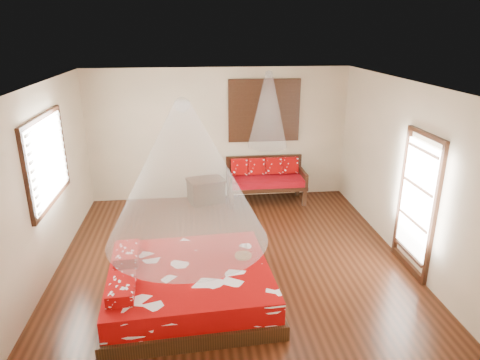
# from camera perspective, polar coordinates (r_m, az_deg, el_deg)

# --- Properties ---
(room) EXTENTS (5.54, 5.54, 2.84)m
(room) POSITION_cam_1_polar(r_m,az_deg,el_deg) (6.52, -1.20, 0.42)
(room) COLOR black
(room) RESTS_ON ground
(bed) EXTENTS (2.34, 2.14, 0.65)m
(bed) POSITION_cam_1_polar(r_m,az_deg,el_deg) (6.01, -6.86, -13.75)
(bed) COLOR black
(bed) RESTS_ON floor
(daybed) EXTENTS (1.66, 0.74, 0.94)m
(daybed) POSITION_cam_1_polar(r_m,az_deg,el_deg) (9.16, 3.43, 0.30)
(daybed) COLOR black
(daybed) RESTS_ON floor
(storage_chest) EXTENTS (0.87, 0.74, 0.51)m
(storage_chest) POSITION_cam_1_polar(r_m,az_deg,el_deg) (9.19, -4.56, -1.38)
(storage_chest) COLOR black
(storage_chest) RESTS_ON floor
(shutter_panel) EXTENTS (1.52, 0.06, 1.32)m
(shutter_panel) POSITION_cam_1_polar(r_m,az_deg,el_deg) (9.13, 3.24, 9.21)
(shutter_panel) COLOR black
(shutter_panel) RESTS_ON wall_back
(window_left) EXTENTS (0.10, 1.74, 1.34)m
(window_left) POSITION_cam_1_polar(r_m,az_deg,el_deg) (6.94, -24.28, 2.44)
(window_left) COLOR black
(window_left) RESTS_ON wall_left
(glazed_door) EXTENTS (0.08, 1.02, 2.16)m
(glazed_door) POSITION_cam_1_polar(r_m,az_deg,el_deg) (6.89, 22.47, -3.01)
(glazed_door) COLOR black
(glazed_door) RESTS_ON floor
(wine_tray) EXTENTS (0.24, 0.24, 0.20)m
(wine_tray) POSITION_cam_1_polar(r_m,az_deg,el_deg) (6.11, 0.43, -9.73)
(wine_tray) COLOR brown
(wine_tray) RESTS_ON bed
(mosquito_net_main) EXTENTS (2.08, 2.08, 1.80)m
(mosquito_net_main) POSITION_cam_1_polar(r_m,az_deg,el_deg) (5.31, -7.31, 0.84)
(mosquito_net_main) COLOR white
(mosquito_net_main) RESTS_ON ceiling
(mosquito_net_daybed) EXTENTS (0.80, 0.80, 1.50)m
(mosquito_net_daybed) POSITION_cam_1_polar(r_m,az_deg,el_deg) (8.66, 3.77, 9.30)
(mosquito_net_daybed) COLOR white
(mosquito_net_daybed) RESTS_ON ceiling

